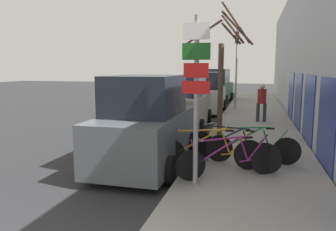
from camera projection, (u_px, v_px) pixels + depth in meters
ground_plane at (190, 128)px, 13.67m from camera, size 80.00×80.00×0.00m
sidewalk_curb at (255, 119)px, 15.67m from camera, size 3.20×32.00×0.15m
building_facade at (298, 52)px, 14.70m from camera, size 0.23×32.00×6.50m
signpost at (196, 91)px, 6.39m from camera, size 0.55×0.12×3.35m
bicycle_0 at (229, 160)px, 7.06m from camera, size 2.11×1.20×0.91m
bicycle_1 at (209, 152)px, 7.62m from camera, size 2.49×0.68×0.98m
bicycle_2 at (233, 149)px, 7.96m from camera, size 2.19×1.24×0.96m
bicycle_3 at (252, 148)px, 8.11m from camera, size 2.31×0.44×0.94m
parked_car_0 at (147, 126)px, 8.35m from camera, size 2.01×4.19×2.32m
parked_car_1 at (183, 105)px, 13.32m from camera, size 2.12×4.79×2.19m
parked_car_2 at (205, 94)px, 18.39m from camera, size 2.08×4.32×2.26m
parked_car_3 at (216, 87)px, 23.94m from camera, size 2.26×4.62×2.41m
pedestrian_near at (262, 100)px, 14.33m from camera, size 0.43×0.37×1.66m
street_tree at (222, 78)px, 10.17m from camera, size 2.28×0.78×4.33m
traffic_light at (237, 58)px, 18.72m from camera, size 0.20×0.30×4.50m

